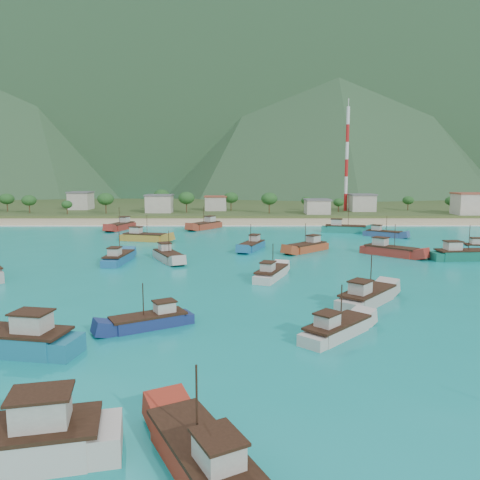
{
  "coord_description": "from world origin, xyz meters",
  "views": [
    {
      "loc": [
        -0.13,
        -70.92,
        15.65
      ],
      "look_at": [
        0.1,
        18.0,
        3.0
      ],
      "focal_mm": 35.0,
      "sensor_mm": 36.0,
      "label": 1
    }
  ],
  "objects_px": {
    "boat_8": "(206,226)",
    "boat_18": "(390,251)",
    "boat_1": "(144,238)",
    "radio_tower": "(347,159)",
    "boat_6": "(308,248)",
    "boat_9": "(10,342)",
    "boat_27": "(271,274)",
    "boat_7": "(168,257)",
    "boat_5": "(203,461)",
    "boat_17": "(344,229)",
    "boat_21": "(463,255)",
    "boat_10": "(119,259)",
    "boat_19": "(383,234)",
    "boat_20": "(367,298)",
    "boat_30": "(121,227)",
    "boat_25": "(337,331)",
    "boat_26": "(252,246)"
  },
  "relations": [
    {
      "from": "boat_1",
      "to": "boat_10",
      "type": "xyz_separation_m",
      "value": [
        0.9,
        -26.98,
        -0.1
      ]
    },
    {
      "from": "boat_5",
      "to": "boat_18",
      "type": "bearing_deg",
      "value": 37.16
    },
    {
      "from": "boat_1",
      "to": "boat_17",
      "type": "distance_m",
      "value": 53.0
    },
    {
      "from": "boat_25",
      "to": "boat_30",
      "type": "relative_size",
      "value": 0.71
    },
    {
      "from": "radio_tower",
      "to": "boat_21",
      "type": "relative_size",
      "value": 3.29
    },
    {
      "from": "boat_21",
      "to": "boat_26",
      "type": "xyz_separation_m",
      "value": [
        -38.36,
        11.85,
        -0.18
      ]
    },
    {
      "from": "boat_8",
      "to": "boat_18",
      "type": "bearing_deg",
      "value": 164.45
    },
    {
      "from": "boat_10",
      "to": "boat_19",
      "type": "height_order",
      "value": "boat_10"
    },
    {
      "from": "boat_7",
      "to": "boat_25",
      "type": "distance_m",
      "value": 45.79
    },
    {
      "from": "boat_10",
      "to": "boat_25",
      "type": "distance_m",
      "value": 49.0
    },
    {
      "from": "boat_5",
      "to": "boat_26",
      "type": "xyz_separation_m",
      "value": [
        4.58,
        73.23,
        -0.05
      ]
    },
    {
      "from": "boat_1",
      "to": "boat_7",
      "type": "distance_m",
      "value": 26.81
    },
    {
      "from": "boat_17",
      "to": "boat_18",
      "type": "xyz_separation_m",
      "value": [
        0.77,
        -35.57,
        -0.08
      ]
    },
    {
      "from": "boat_25",
      "to": "boat_26",
      "type": "relative_size",
      "value": 0.83
    },
    {
      "from": "boat_1",
      "to": "boat_18",
      "type": "relative_size",
      "value": 1.11
    },
    {
      "from": "radio_tower",
      "to": "boat_6",
      "type": "height_order",
      "value": "radio_tower"
    },
    {
      "from": "boat_18",
      "to": "boat_30",
      "type": "distance_m",
      "value": 75.5
    },
    {
      "from": "boat_17",
      "to": "boat_21",
      "type": "height_order",
      "value": "boat_17"
    },
    {
      "from": "boat_9",
      "to": "boat_21",
      "type": "relative_size",
      "value": 1.09
    },
    {
      "from": "boat_7",
      "to": "boat_27",
      "type": "xyz_separation_m",
      "value": [
        17.78,
        -14.55,
        -0.07
      ]
    },
    {
      "from": "radio_tower",
      "to": "boat_18",
      "type": "height_order",
      "value": "radio_tower"
    },
    {
      "from": "boat_27",
      "to": "boat_21",
      "type": "bearing_deg",
      "value": 44.04
    },
    {
      "from": "boat_6",
      "to": "boat_9",
      "type": "distance_m",
      "value": 63.94
    },
    {
      "from": "boat_9",
      "to": "boat_21",
      "type": "distance_m",
      "value": 75.67
    },
    {
      "from": "boat_5",
      "to": "boat_8",
      "type": "relative_size",
      "value": 0.92
    },
    {
      "from": "boat_25",
      "to": "boat_26",
      "type": "height_order",
      "value": "boat_26"
    },
    {
      "from": "boat_20",
      "to": "boat_25",
      "type": "bearing_deg",
      "value": -78.06
    },
    {
      "from": "boat_19",
      "to": "boat_20",
      "type": "xyz_separation_m",
      "value": [
        -20.71,
        -61.17,
        0.13
      ]
    },
    {
      "from": "boat_5",
      "to": "boat_10",
      "type": "height_order",
      "value": "boat_5"
    },
    {
      "from": "boat_1",
      "to": "boat_5",
      "type": "bearing_deg",
      "value": 28.5
    },
    {
      "from": "radio_tower",
      "to": "boat_27",
      "type": "height_order",
      "value": "radio_tower"
    },
    {
      "from": "boat_27",
      "to": "boat_18",
      "type": "bearing_deg",
      "value": 60.68
    },
    {
      "from": "boat_8",
      "to": "boat_17",
      "type": "bearing_deg",
      "value": -159.49
    },
    {
      "from": "boat_7",
      "to": "boat_8",
      "type": "relative_size",
      "value": 0.9
    },
    {
      "from": "boat_1",
      "to": "boat_8",
      "type": "distance_m",
      "value": 27.47
    },
    {
      "from": "boat_7",
      "to": "boat_21",
      "type": "relative_size",
      "value": 0.88
    },
    {
      "from": "boat_17",
      "to": "boat_20",
      "type": "relative_size",
      "value": 1.2
    },
    {
      "from": "boat_8",
      "to": "boat_30",
      "type": "distance_m",
      "value": 23.82
    },
    {
      "from": "boat_19",
      "to": "boat_26",
      "type": "relative_size",
      "value": 0.91
    },
    {
      "from": "boat_5",
      "to": "boat_21",
      "type": "distance_m",
      "value": 74.91
    },
    {
      "from": "boat_6",
      "to": "boat_17",
      "type": "bearing_deg",
      "value": -69.75
    },
    {
      "from": "boat_9",
      "to": "boat_27",
      "type": "bearing_deg",
      "value": -30.52
    },
    {
      "from": "boat_21",
      "to": "boat_10",
      "type": "bearing_deg",
      "value": -92.17
    },
    {
      "from": "boat_17",
      "to": "boat_1",
      "type": "bearing_deg",
      "value": -58.19
    },
    {
      "from": "boat_6",
      "to": "boat_1",
      "type": "bearing_deg",
      "value": 23.03
    },
    {
      "from": "boat_10",
      "to": "boat_7",
      "type": "bearing_deg",
      "value": 17.0
    },
    {
      "from": "boat_1",
      "to": "boat_18",
      "type": "xyz_separation_m",
      "value": [
        51.39,
        -19.84,
        0.01
      ]
    },
    {
      "from": "boat_21",
      "to": "boat_20",
      "type": "bearing_deg",
      "value": -45.58
    },
    {
      "from": "boat_1",
      "to": "boat_20",
      "type": "height_order",
      "value": "boat_1"
    },
    {
      "from": "boat_17",
      "to": "boat_21",
      "type": "relative_size",
      "value": 1.05
    }
  ]
}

